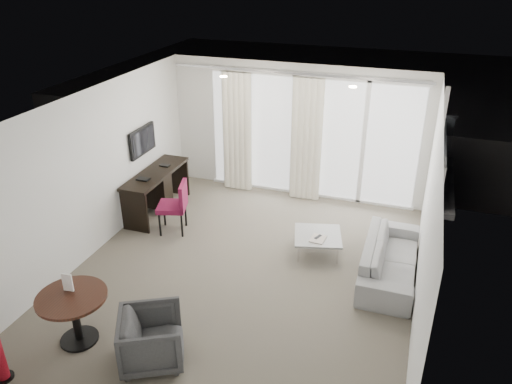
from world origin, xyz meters
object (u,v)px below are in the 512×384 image
(sofa, at_px, (390,259))
(rattan_chair_b, at_px, (407,149))
(desk_chair, at_px, (172,207))
(tub_armchair, at_px, (152,339))
(coffee_table, at_px, (317,244))
(round_table, at_px, (76,318))
(rattan_chair_a, at_px, (362,152))
(desk, at_px, (157,192))

(sofa, relative_size, rattan_chair_b, 2.31)
(desk_chair, distance_m, tub_armchair, 3.09)
(coffee_table, bearing_deg, rattan_chair_b, 75.19)
(round_table, relative_size, coffee_table, 1.16)
(rattan_chair_a, xyz_separation_m, rattan_chair_b, (0.93, 0.44, 0.04))
(desk_chair, distance_m, coffee_table, 2.56)
(desk_chair, relative_size, sofa, 0.47)
(rattan_chair_b, bearing_deg, desk_chair, -114.28)
(sofa, distance_m, rattan_chair_b, 4.46)
(coffee_table, bearing_deg, rattan_chair_a, 87.27)
(coffee_table, height_order, rattan_chair_b, rattan_chair_b)
(desk_chair, bearing_deg, rattan_chair_b, 33.59)
(tub_armchair, xyz_separation_m, rattan_chair_b, (2.44, 7.16, 0.09))
(desk_chair, relative_size, round_table, 1.08)
(tub_armchair, distance_m, coffee_table, 3.25)
(coffee_table, relative_size, rattan_chair_a, 0.96)
(tub_armchair, bearing_deg, sofa, -70.70)
(rattan_chair_a, distance_m, rattan_chair_b, 1.03)
(desk_chair, bearing_deg, coffee_table, -13.49)
(tub_armchair, bearing_deg, round_table, 61.73)
(round_table, relative_size, rattan_chair_a, 1.11)
(round_table, xyz_separation_m, sofa, (3.56, 2.70, -0.06))
(desk_chair, xyz_separation_m, rattan_chair_b, (3.65, 4.32, -0.04))
(round_table, xyz_separation_m, rattan_chair_b, (3.51, 7.16, 0.08))
(round_table, relative_size, rattan_chair_b, 1.01)
(coffee_table, distance_m, rattan_chair_a, 3.77)
(rattan_chair_b, bearing_deg, tub_armchair, -92.97)
(round_table, bearing_deg, desk_chair, 92.77)
(desk, height_order, rattan_chair_a, desk)
(coffee_table, bearing_deg, round_table, -129.02)
(desk, relative_size, tub_armchair, 2.30)
(desk_chair, height_order, sofa, desk_chair)
(desk, distance_m, round_table, 3.49)
(desk_chair, relative_size, coffee_table, 1.26)
(tub_armchair, relative_size, sofa, 0.37)
(desk, relative_size, coffee_table, 2.30)
(sofa, height_order, rattan_chair_b, rattan_chair_b)
(desk, distance_m, sofa, 4.37)
(desk, bearing_deg, sofa, -9.33)
(round_table, distance_m, rattan_chair_a, 7.19)
(desk_chair, xyz_separation_m, round_table, (0.14, -2.84, -0.12))
(tub_armchair, relative_size, rattan_chair_a, 0.96)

